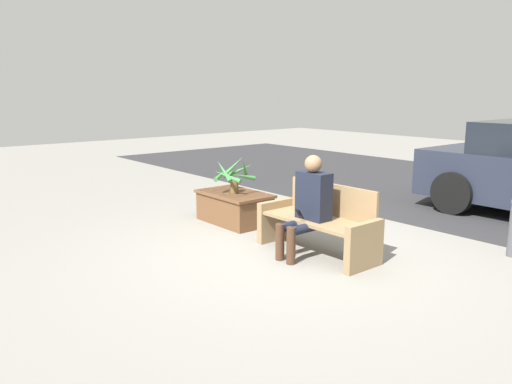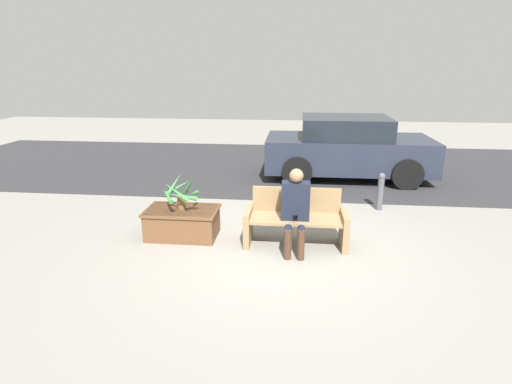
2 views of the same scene
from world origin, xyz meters
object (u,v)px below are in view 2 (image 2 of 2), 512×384
Objects in this scene: bench at (296,220)px; potted_plant at (180,193)px; person_seated at (295,207)px; parked_car at (347,148)px; planter_box at (182,222)px; bollard_post at (380,190)px.

potted_plant reaches higher than bench.
parked_car reaches higher than person_seated.
planter_box is at bearing -127.34° from parked_car.
bollard_post is at bearing 46.74° from bench.
potted_plant is at bearing -93.26° from planter_box.
parked_car is 5.39× the size of bollard_post.
potted_plant reaches higher than planter_box.
bollard_post is (3.37, 1.62, -0.36)m from potted_plant.
bench is at bearing -106.65° from parked_car.
potted_plant is 4.93m from parked_car.
bollard_post is at bearing 49.49° from person_seated.
parked_car is at bearing 99.40° from bollard_post.
person_seated is 1.68× the size of bollard_post.
potted_plant is (-1.78, 0.24, 0.08)m from person_seated.
bench is 1.80m from planter_box.
planter_box is 4.94m from parked_car.
person_seated is 4.33m from parked_car.
person_seated is 0.31× the size of parked_car.
person_seated reaches higher than bollard_post.
bollard_post is (3.37, 1.60, 0.13)m from planter_box.
bollard_post is (1.57, 1.67, -0.00)m from bench.
planter_box is at bearing -154.55° from bollard_post.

